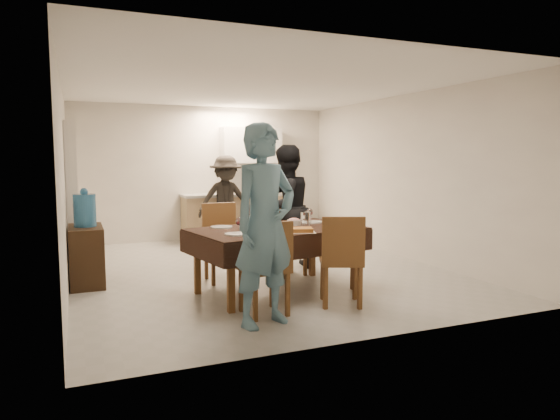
{
  "coord_description": "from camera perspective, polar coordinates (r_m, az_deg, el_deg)",
  "views": [
    {
      "loc": [
        -2.38,
        -6.66,
        1.61
      ],
      "look_at": [
        0.24,
        -0.3,
        0.88
      ],
      "focal_mm": 32.0,
      "sensor_mm": 36.0,
      "label": 1
    }
  ],
  "objects": [
    {
      "name": "mushroom_dish",
      "position": [
        6.17,
        -1.74,
        -1.62
      ],
      "size": [
        0.2,
        0.2,
        0.03
      ],
      "primitive_type": "cylinder",
      "color": "white",
      "rests_on": "dining_table"
    },
    {
      "name": "wine_glass_a",
      "position": [
        5.5,
        -4.67,
        -1.78
      ],
      "size": [
        0.08,
        0.08,
        0.18
      ],
      "primitive_type": null,
      "color": "white",
      "rests_on": "dining_table"
    },
    {
      "name": "wall_left",
      "position": [
        6.66,
        -23.43,
        2.88
      ],
      "size": [
        0.02,
        6.0,
        2.6
      ],
      "primitive_type": "cube",
      "color": "beige",
      "rests_on": "floor"
    },
    {
      "name": "chair_far_left",
      "position": [
        6.42,
        -6.27,
        -2.88
      ],
      "size": [
        0.46,
        0.46,
        0.55
      ],
      "rotation": [
        0.0,
        0.0,
        3.13
      ],
      "color": "brown",
      "rests_on": "floor"
    },
    {
      "name": "plate_near_right",
      "position": [
        5.92,
        6.16,
        -2.07
      ],
      "size": [
        0.25,
        0.25,
        0.01
      ],
      "primitive_type": "cylinder",
      "color": "white",
      "rests_on": "dining_table"
    },
    {
      "name": "console",
      "position": [
        6.79,
        -21.24,
        -4.88
      ],
      "size": [
        0.4,
        0.81,
        0.74
      ],
      "primitive_type": "cube",
      "color": "black",
      "rests_on": "floor"
    },
    {
      "name": "person_far",
      "position": [
        7.09,
        0.59,
        0.23
      ],
      "size": [
        1.05,
        0.94,
        1.79
      ],
      "primitive_type": "imported",
      "rotation": [
        0.0,
        0.0,
        3.5
      ],
      "color": "black",
      "rests_on": "floor"
    },
    {
      "name": "chair_near_left",
      "position": [
        5.03,
        -1.49,
        -5.57
      ],
      "size": [
        0.48,
        0.48,
        0.53
      ],
      "rotation": [
        0.0,
        0.0,
        0.08
      ],
      "color": "brown",
      "rests_on": "floor"
    },
    {
      "name": "kitchen_base_cabinet",
      "position": [
        9.87,
        -4.66,
        -0.86
      ],
      "size": [
        2.2,
        0.6,
        0.86
      ],
      "primitive_type": "cube",
      "color": "#9D895E",
      "rests_on": "floor"
    },
    {
      "name": "savoury_tart",
      "position": [
        5.62,
        2.06,
        -2.3
      ],
      "size": [
        0.45,
        0.39,
        0.05
      ],
      "primitive_type": "cube",
      "rotation": [
        0.0,
        0.0,
        -0.32
      ],
      "color": "#B16F33",
      "rests_on": "dining_table"
    },
    {
      "name": "plate_far_right",
      "position": [
        6.45,
        3.61,
        -1.38
      ],
      "size": [
        0.28,
        0.28,
        0.02
      ],
      "primitive_type": "cylinder",
      "color": "white",
      "rests_on": "dining_table"
    },
    {
      "name": "kitchen_worktop",
      "position": [
        9.83,
        -4.68,
        1.77
      ],
      "size": [
        2.24,
        0.64,
        0.05
      ],
      "primitive_type": "cube",
      "color": "#9F9F9B",
      "rests_on": "kitchen_base_cabinet"
    },
    {
      "name": "water_jug",
      "position": [
        6.71,
        -21.42,
        -0.04
      ],
      "size": [
        0.27,
        0.27,
        0.41
      ],
      "primitive_type": "cylinder",
      "color": "teal",
      "rests_on": "console"
    },
    {
      "name": "plate_far_left",
      "position": [
        6.02,
        -6.72,
        -1.94
      ],
      "size": [
        0.27,
        0.27,
        0.02
      ],
      "primitive_type": "cylinder",
      "color": "white",
      "rests_on": "dining_table"
    },
    {
      "name": "person_near",
      "position": [
        4.74,
        -1.73,
        -1.73
      ],
      "size": [
        0.82,
        0.67,
        1.94
      ],
      "primitive_type": "imported",
      "rotation": [
        0.0,
        0.0,
        0.33
      ],
      "color": "slate",
      "rests_on": "floor"
    },
    {
      "name": "wall_back",
      "position": [
        9.95,
        -8.57,
        4.17
      ],
      "size": [
        5.0,
        0.02,
        2.6
      ],
      "primitive_type": "cube",
      "color": "beige",
      "rests_on": "floor"
    },
    {
      "name": "floor",
      "position": [
        7.25,
        -2.67,
        -6.8
      ],
      "size": [
        5.0,
        6.0,
        0.02
      ],
      "primitive_type": "cube",
      "color": "#ABAAA6",
      "rests_on": "ground"
    },
    {
      "name": "wine_bottle",
      "position": [
        5.94,
        -0.97,
        -0.53
      ],
      "size": [
        0.08,
        0.08,
        0.32
      ],
      "primitive_type": null,
      "color": "black",
      "rests_on": "dining_table"
    },
    {
      "name": "wall_right",
      "position": [
        8.26,
        13.87,
        3.71
      ],
      "size": [
        0.02,
        6.0,
        2.6
      ],
      "primitive_type": "cube",
      "color": "beige",
      "rests_on": "floor"
    },
    {
      "name": "salad_bowl",
      "position": [
        6.21,
        1.61,
        -1.42
      ],
      "size": [
        0.17,
        0.17,
        0.07
      ],
      "primitive_type": "cylinder",
      "color": "white",
      "rests_on": "dining_table"
    },
    {
      "name": "water_pitcher",
      "position": [
        6.02,
        2.93,
        -1.1
      ],
      "size": [
        0.12,
        0.12,
        0.18
      ],
      "primitive_type": "cylinder",
      "color": "white",
      "rests_on": "dining_table"
    },
    {
      "name": "upper_cabinet",
      "position": [
        10.03,
        -3.33,
        7.39
      ],
      "size": [
        1.2,
        0.34,
        0.7
      ],
      "primitive_type": "cube",
      "color": "white",
      "rests_on": "wall_back"
    },
    {
      "name": "wine_glass_c",
      "position": [
        6.13,
        -3.13,
        -0.85
      ],
      "size": [
        0.09,
        0.09,
        0.21
      ],
      "primitive_type": null,
      "color": "white",
      "rests_on": "dining_table"
    },
    {
      "name": "wall_front",
      "position": [
        4.37,
        10.66,
        1.89
      ],
      "size": [
        5.0,
        0.02,
        2.6
      ],
      "primitive_type": "cube",
      "color": "beige",
      "rests_on": "floor"
    },
    {
      "name": "plate_near_left",
      "position": [
        5.45,
        -5.01,
        -2.75
      ],
      "size": [
        0.26,
        0.26,
        0.01
      ],
      "primitive_type": "cylinder",
      "color": "white",
      "rests_on": "dining_table"
    },
    {
      "name": "wine_glass_b",
      "position": [
        6.37,
        3.41,
        -0.67
      ],
      "size": [
        0.09,
        0.09,
        0.19
      ],
      "primitive_type": null,
      "color": "white",
      "rests_on": "dining_table"
    },
    {
      "name": "ceiling",
      "position": [
        7.14,
        -2.77,
        14.0
      ],
      "size": [
        5.0,
        6.0,
        0.02
      ],
      "primitive_type": "cube",
      "color": "white",
      "rests_on": "wall_back"
    },
    {
      "name": "dining_table",
      "position": [
        5.94,
        -0.34,
        -2.43
      ],
      "size": [
        2.15,
        1.49,
        0.77
      ],
      "rotation": [
        0.0,
        0.0,
        0.18
      ],
      "color": "black",
      "rests_on": "floor"
    },
    {
      "name": "microwave",
      "position": [
        10.09,
        -0.25,
        2.97
      ],
      "size": [
        0.59,
        0.4,
        0.33
      ],
      "primitive_type": "imported",
      "rotation": [
        0.0,
        0.0,
        3.14
      ],
      "color": "white",
      "rests_on": "kitchen_worktop"
    },
    {
      "name": "chair_far_right",
      "position": [
        6.73,
        1.11,
        -2.62
      ],
      "size": [
        0.52,
        0.52,
        0.53
      ],
      "rotation": [
        0.0,
        0.0,
        3.33
      ],
      "color": "brown",
      "rests_on": "floor"
    },
    {
      "name": "stub_partition",
      "position": [
        7.88,
        -22.63,
        1.49
      ],
      "size": [
        0.15,
        1.4,
        2.1
      ],
      "primitive_type": "cube",
      "color": "silver",
      "rests_on": "floor"
    },
    {
      "name": "person_kitchen",
      "position": [
        9.29,
        -6.18,
        1.13
      ],
      "size": [
        1.06,
        0.61,
        1.64
      ],
      "primitive_type": "imported",
      "color": "black",
      "rests_on": "floor"
    },
    {
      "name": "chair_near_right",
      "position": [
        5.4,
        7.5,
        -4.7
      ],
      "size": [
        0.59,
        0.61,
        0.54
      ],
      "rotation": [
        0.0,
        0.0,
        -0.4
      ],
      "color": "brown",
      "rests_on": "floor"
    }
  ]
}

